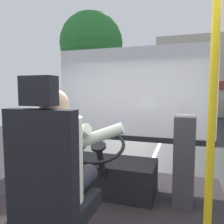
{
  "coord_description": "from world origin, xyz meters",
  "views": [
    {
      "loc": [
        0.77,
        -1.76,
        1.99
      ],
      "look_at": [
        -0.12,
        1.01,
        1.71
      ],
      "focal_mm": 34.95,
      "sensor_mm": 36.0,
      "label": 1
    }
  ],
  "objects_px": {
    "steering_console": "(111,175)",
    "driver_seat": "(52,191)",
    "handrail_pole": "(211,137)",
    "fare_box": "(184,160)",
    "bus_driver": "(59,158)"
  },
  "relations": [
    {
      "from": "handrail_pole",
      "to": "fare_box",
      "type": "relative_size",
      "value": 2.01
    },
    {
      "from": "steering_console",
      "to": "fare_box",
      "type": "height_order",
      "value": "fare_box"
    },
    {
      "from": "steering_console",
      "to": "handrail_pole",
      "type": "bearing_deg",
      "value": -50.87
    },
    {
      "from": "steering_console",
      "to": "bus_driver",
      "type": "bearing_deg",
      "value": -90.0
    },
    {
      "from": "handrail_pole",
      "to": "fare_box",
      "type": "distance_m",
      "value": 1.29
    },
    {
      "from": "driver_seat",
      "to": "fare_box",
      "type": "xyz_separation_m",
      "value": [
        0.86,
        1.24,
        -0.08
      ]
    },
    {
      "from": "bus_driver",
      "to": "fare_box",
      "type": "bearing_deg",
      "value": 52.98
    },
    {
      "from": "driver_seat",
      "to": "steering_console",
      "type": "distance_m",
      "value": 1.32
    },
    {
      "from": "steering_console",
      "to": "driver_seat",
      "type": "bearing_deg",
      "value": -90.0
    },
    {
      "from": "bus_driver",
      "to": "fare_box",
      "type": "distance_m",
      "value": 1.45
    },
    {
      "from": "driver_seat",
      "to": "handrail_pole",
      "type": "distance_m",
      "value": 1.07
    },
    {
      "from": "bus_driver",
      "to": "driver_seat",
      "type": "bearing_deg",
      "value": -90.0
    },
    {
      "from": "handrail_pole",
      "to": "fare_box",
      "type": "xyz_separation_m",
      "value": [
        -0.12,
        1.18,
        -0.51
      ]
    },
    {
      "from": "driver_seat",
      "to": "handrail_pole",
      "type": "height_order",
      "value": "handrail_pole"
    },
    {
      "from": "bus_driver",
      "to": "handrail_pole",
      "type": "xyz_separation_m",
      "value": [
        0.98,
        -0.04,
        0.23
      ]
    }
  ]
}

